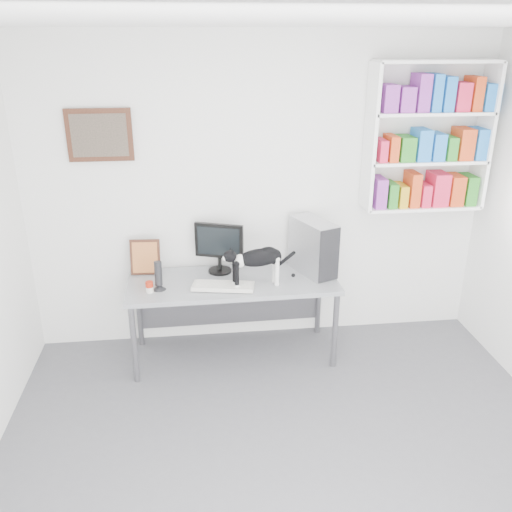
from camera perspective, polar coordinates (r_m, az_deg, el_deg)
name	(u,v)px	position (r m, az deg, el deg)	size (l,w,h in m)	color
room	(306,298)	(2.89, 5.32, -4.45)	(4.01, 4.01, 2.70)	#55565B
bookshelf	(428,137)	(4.86, 17.67, 11.83)	(1.03, 0.28, 1.24)	white
wall_art	(100,135)	(4.61, -16.14, 12.13)	(0.52, 0.04, 0.42)	#452416
desk	(234,318)	(4.73, -2.38, -6.57)	(1.75, 0.68, 0.73)	gray
monitor	(219,248)	(4.65, -3.88, 0.89)	(0.42, 0.20, 0.45)	black
keyboard	(223,286)	(4.42, -3.47, -3.17)	(0.50, 0.19, 0.04)	beige
pc_tower	(313,247)	(4.66, 6.02, 0.99)	(0.21, 0.47, 0.47)	#BABABF
speaker	(158,275)	(4.42, -10.24, -2.01)	(0.11, 0.11, 0.25)	black
leaning_print	(145,256)	(4.72, -11.59, -0.04)	(0.25, 0.10, 0.31)	#452416
soup_can	(149,287)	(4.42, -11.15, -3.22)	(0.06, 0.06, 0.09)	#A9220E
cat	(258,267)	(4.38, 0.17, -1.19)	(0.55, 0.15, 0.34)	black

